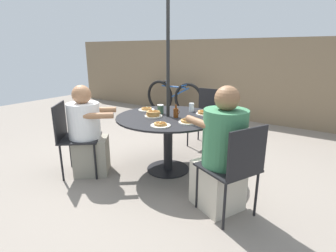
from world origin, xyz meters
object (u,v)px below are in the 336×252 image
(diner_north, at_px, (88,135))
(pancake_plate_b, at_px, (161,125))
(drinking_glass_a, at_px, (192,107))
(patio_table, at_px, (168,127))
(pancake_plate_e, at_px, (204,113))
(pancake_plate_c, at_px, (188,121))
(bicycle, at_px, (174,97))
(syrup_bottle, at_px, (176,112))
(diner_east, at_px, (221,156))
(patio_chair_south, at_px, (207,113))
(pancake_plate_d, at_px, (146,109))
(pancake_plate_a, at_px, (153,114))
(patio_chair_east, at_px, (235,165))
(coffee_cup, at_px, (160,109))
(patio_chair_north, at_px, (72,134))

(diner_north, height_order, pancake_plate_b, diner_north)
(diner_north, xyz_separation_m, drinking_glass_a, (0.87, 1.00, 0.27))
(patio_table, xyz_separation_m, pancake_plate_e, (0.32, 0.34, 0.16))
(pancake_plate_c, distance_m, bicycle, 3.41)
(syrup_bottle, bearing_deg, diner_east, -29.42)
(patio_chair_south, relative_size, drinking_glass_a, 7.90)
(pancake_plate_d, distance_m, pancake_plate_e, 0.78)
(pancake_plate_a, bearing_deg, drinking_glass_a, 63.39)
(patio_chair_south, height_order, drinking_glass_a, patio_chair_south)
(pancake_plate_d, bearing_deg, drinking_glass_a, 27.27)
(pancake_plate_e, bearing_deg, diner_north, -138.63)
(patio_chair_east, relative_size, pancake_plate_e, 4.16)
(diner_north, bearing_deg, pancake_plate_c, 74.86)
(coffee_cup, relative_size, bicycle, 0.07)
(diner_north, relative_size, syrup_bottle, 7.24)
(patio_chair_north, bearing_deg, pancake_plate_b, 68.08)
(pancake_plate_d, relative_size, coffee_cup, 1.84)
(patio_chair_north, relative_size, coffee_cup, 7.66)
(patio_table, height_order, pancake_plate_c, pancake_plate_c)
(patio_chair_east, bearing_deg, pancake_plate_e, 66.22)
(patio_chair_south, distance_m, syrup_bottle, 1.18)
(coffee_cup, bearing_deg, pancake_plate_b, -54.54)
(diner_north, xyz_separation_m, pancake_plate_d, (0.34, 0.73, 0.23))
(pancake_plate_b, xyz_separation_m, pancake_plate_d, (-0.59, 0.51, -0.00))
(patio_chair_south, xyz_separation_m, pancake_plate_a, (-0.12, -1.27, 0.22))
(patio_table, relative_size, drinking_glass_a, 11.25)
(patio_chair_east, xyz_separation_m, syrup_bottle, (-0.94, 0.51, 0.25))
(patio_chair_east, xyz_separation_m, pancake_plate_d, (-1.46, 0.61, 0.20))
(coffee_cup, bearing_deg, syrup_bottle, -9.65)
(pancake_plate_c, bearing_deg, pancake_plate_d, 163.21)
(pancake_plate_b, relative_size, bicycle, 0.13)
(diner_north, height_order, pancake_plate_a, diner_north)
(patio_chair_east, distance_m, syrup_bottle, 1.10)
(patio_table, distance_m, bicycle, 3.11)
(diner_north, bearing_deg, patio_chair_east, 54.57)
(patio_chair_south, distance_m, pancake_plate_a, 1.29)
(diner_north, distance_m, coffee_cup, 0.94)
(diner_north, xyz_separation_m, patio_chair_east, (1.80, 0.12, 0.02))
(pancake_plate_e, bearing_deg, patio_chair_south, 112.91)
(patio_table, bearing_deg, coffee_cup, 159.44)
(patio_chair_north, height_order, patio_chair_east, same)
(pancake_plate_d, bearing_deg, diner_north, -114.92)
(patio_chair_south, height_order, pancake_plate_e, patio_chair_south)
(diner_north, relative_size, coffee_cup, 9.49)
(diner_east, xyz_separation_m, syrup_bottle, (-0.78, 0.44, 0.23))
(bicycle, bearing_deg, pancake_plate_a, -59.29)
(patio_chair_east, bearing_deg, patio_table, 90.00)
(pancake_plate_e, xyz_separation_m, syrup_bottle, (-0.22, -0.32, 0.04))
(diner_east, bearing_deg, patio_chair_north, 125.40)
(patio_chair_north, height_order, pancake_plate_e, patio_chair_north)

